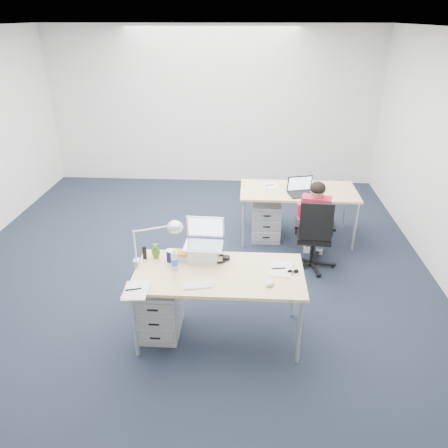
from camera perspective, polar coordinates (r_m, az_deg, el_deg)
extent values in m
plane|color=black|center=(5.44, -4.45, -6.87)|extent=(7.00, 7.00, 0.00)
cube|color=silver|center=(8.21, -1.52, 14.98)|extent=(6.00, 0.02, 2.80)
cube|color=white|center=(4.60, -5.73, 24.06)|extent=(6.00, 7.00, 0.01)
cube|color=tan|center=(4.14, -0.67, -6.49)|extent=(1.60, 0.80, 0.03)
cylinder|color=#B7BABC|center=(4.19, -11.55, -12.83)|extent=(0.04, 0.04, 0.70)
cylinder|color=#B7BABC|center=(4.09, 9.85, -13.68)|extent=(0.04, 0.04, 0.70)
cylinder|color=#B7BABC|center=(4.73, -9.51, -7.61)|extent=(0.04, 0.04, 0.70)
cylinder|color=#B7BABC|center=(4.65, 9.02, -8.23)|extent=(0.04, 0.04, 0.70)
cube|color=tan|center=(6.15, 9.69, 4.28)|extent=(1.60, 0.80, 0.03)
cylinder|color=#B7BABC|center=(5.94, 2.55, -0.01)|extent=(0.04, 0.04, 0.70)
cylinder|color=#B7BABC|center=(6.11, 16.75, -0.37)|extent=(0.04, 0.04, 0.70)
cylinder|color=#B7BABC|center=(6.58, 2.66, 2.62)|extent=(0.04, 0.04, 0.70)
cylinder|color=#B7BABC|center=(6.73, 15.54, 2.23)|extent=(0.04, 0.04, 0.70)
cylinder|color=black|center=(5.65, 11.45, -3.31)|extent=(0.04, 0.04, 0.37)
cube|color=black|center=(5.56, 11.62, -1.55)|extent=(0.44, 0.44, 0.06)
cube|color=black|center=(5.25, 11.97, 0.32)|extent=(0.39, 0.08, 0.46)
cube|color=#C71C3F|center=(5.45, 11.82, 1.15)|extent=(0.38, 0.26, 0.48)
sphere|color=tan|center=(5.32, 12.14, 4.41)|extent=(0.19, 0.19, 0.19)
cube|color=#AEB0B4|center=(4.48, -8.45, -10.86)|extent=(0.40, 0.50, 0.55)
cube|color=#AEB0B4|center=(6.27, 5.51, 0.59)|extent=(0.40, 0.50, 0.55)
cube|color=white|center=(3.94, -3.55, -7.99)|extent=(0.28, 0.16, 0.01)
ellipsoid|color=white|center=(3.96, 6.02, -7.69)|extent=(0.11, 0.13, 0.04)
cylinder|color=#191441|center=(4.31, -7.03, -4.11)|extent=(0.09, 0.09, 0.13)
cylinder|color=silver|center=(4.15, -6.48, -4.64)|extent=(0.09, 0.09, 0.21)
cube|color=silver|center=(4.36, -5.73, -4.05)|extent=(0.20, 0.17, 0.08)
cube|color=black|center=(4.38, -10.32, -3.70)|extent=(0.04, 0.02, 0.14)
cube|color=#FFED93|center=(3.95, -11.46, -8.49)|extent=(0.21, 0.30, 0.01)
cube|color=#FFED93|center=(4.20, 7.38, -5.88)|extent=(0.25, 0.32, 0.01)
cylinder|color=white|center=(6.21, 12.87, 4.79)|extent=(0.07, 0.07, 0.09)
cube|color=white|center=(6.24, 6.14, 4.99)|extent=(0.20, 0.28, 0.01)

